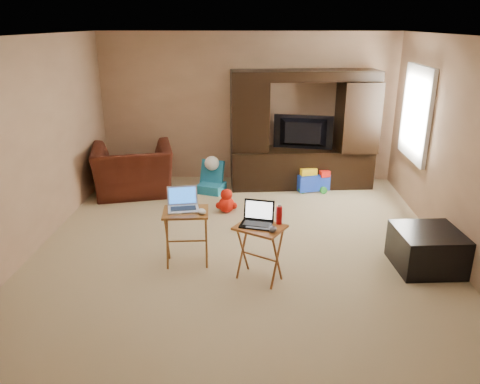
{
  "coord_description": "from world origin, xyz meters",
  "views": [
    {
      "loc": [
        0.21,
        -5.23,
        2.64
      ],
      "look_at": [
        0.0,
        -0.2,
        0.8
      ],
      "focal_mm": 35.0,
      "sensor_mm": 36.0,
      "label": 1
    }
  ],
  "objects_px": {
    "plush_toy": "(226,201)",
    "mouse_left": "(202,211)",
    "tray_table_right": "(260,253)",
    "mouse_right": "(273,229)",
    "recliner": "(133,170)",
    "water_bottle": "(279,215)",
    "child_rocker": "(211,177)",
    "laptop_left": "(183,200)",
    "television": "(303,133)",
    "laptop_right": "(256,215)",
    "ottoman": "(427,249)",
    "tray_table_left": "(187,238)",
    "entertainment_center": "(303,130)",
    "push_toy": "(312,179)"
  },
  "relations": [
    {
      "from": "tray_table_right",
      "to": "laptop_left",
      "type": "distance_m",
      "value": 1.03
    },
    {
      "from": "mouse_left",
      "to": "laptop_left",
      "type": "bearing_deg",
      "value": 155.56
    },
    {
      "from": "mouse_right",
      "to": "water_bottle",
      "type": "xyz_separation_m",
      "value": [
        0.07,
        0.2,
        0.07
      ]
    },
    {
      "from": "child_rocker",
      "to": "recliner",
      "type": "bearing_deg",
      "value": -156.52
    },
    {
      "from": "entertainment_center",
      "to": "water_bottle",
      "type": "relative_size",
      "value": 12.2
    },
    {
      "from": "recliner",
      "to": "push_toy",
      "type": "distance_m",
      "value": 2.92
    },
    {
      "from": "child_rocker",
      "to": "mouse_right",
      "type": "relative_size",
      "value": 4.04
    },
    {
      "from": "entertainment_center",
      "to": "tray_table_left",
      "type": "relative_size",
      "value": 3.59
    },
    {
      "from": "recliner",
      "to": "laptop_left",
      "type": "height_order",
      "value": "laptop_left"
    },
    {
      "from": "ottoman",
      "to": "mouse_right",
      "type": "distance_m",
      "value": 1.87
    },
    {
      "from": "tray_table_left",
      "to": "ottoman",
      "type": "bearing_deg",
      "value": -5.12
    },
    {
      "from": "plush_toy",
      "to": "ottoman",
      "type": "bearing_deg",
      "value": -32.99
    },
    {
      "from": "television",
      "to": "mouse_left",
      "type": "height_order",
      "value": "television"
    },
    {
      "from": "ottoman",
      "to": "laptop_left",
      "type": "xyz_separation_m",
      "value": [
        -2.75,
        0.0,
        0.55
      ]
    },
    {
      "from": "child_rocker",
      "to": "tray_table_right",
      "type": "height_order",
      "value": "tray_table_right"
    },
    {
      "from": "ottoman",
      "to": "laptop_right",
      "type": "distance_m",
      "value": 2.02
    },
    {
      "from": "mouse_right",
      "to": "laptop_left",
      "type": "bearing_deg",
      "value": 154.78
    },
    {
      "from": "television",
      "to": "plush_toy",
      "type": "height_order",
      "value": "television"
    },
    {
      "from": "tray_table_left",
      "to": "laptop_right",
      "type": "relative_size",
      "value": 2.0
    },
    {
      "from": "laptop_left",
      "to": "child_rocker",
      "type": "bearing_deg",
      "value": 76.64
    },
    {
      "from": "entertainment_center",
      "to": "laptop_left",
      "type": "height_order",
      "value": "entertainment_center"
    },
    {
      "from": "child_rocker",
      "to": "push_toy",
      "type": "relative_size",
      "value": 0.95
    },
    {
      "from": "tray_table_left",
      "to": "mouse_left",
      "type": "relative_size",
      "value": 4.92
    },
    {
      "from": "entertainment_center",
      "to": "laptop_left",
      "type": "relative_size",
      "value": 6.86
    },
    {
      "from": "child_rocker",
      "to": "plush_toy",
      "type": "height_order",
      "value": "child_rocker"
    },
    {
      "from": "tray_table_right",
      "to": "laptop_left",
      "type": "xyz_separation_m",
      "value": [
        -0.86,
        0.35,
        0.46
      ]
    },
    {
      "from": "entertainment_center",
      "to": "plush_toy",
      "type": "distance_m",
      "value": 1.88
    },
    {
      "from": "tray_table_right",
      "to": "ottoman",
      "type": "bearing_deg",
      "value": 39.74
    },
    {
      "from": "television",
      "to": "tray_table_right",
      "type": "relative_size",
      "value": 1.56
    },
    {
      "from": "television",
      "to": "recliner",
      "type": "relative_size",
      "value": 0.8
    },
    {
      "from": "tray_table_right",
      "to": "mouse_right",
      "type": "distance_m",
      "value": 0.38
    },
    {
      "from": "child_rocker",
      "to": "tray_table_right",
      "type": "relative_size",
      "value": 0.82
    },
    {
      "from": "laptop_right",
      "to": "water_bottle",
      "type": "bearing_deg",
      "value": 26.23
    },
    {
      "from": "plush_toy",
      "to": "laptop_left",
      "type": "bearing_deg",
      "value": -103.66
    },
    {
      "from": "push_toy",
      "to": "tray_table_left",
      "type": "xyz_separation_m",
      "value": [
        -1.7,
        -2.57,
        0.13
      ]
    },
    {
      "from": "recliner",
      "to": "water_bottle",
      "type": "distance_m",
      "value": 3.39
    },
    {
      "from": "push_toy",
      "to": "laptop_right",
      "type": "bearing_deg",
      "value": -125.06
    },
    {
      "from": "television",
      "to": "push_toy",
      "type": "height_order",
      "value": "television"
    },
    {
      "from": "laptop_right",
      "to": "laptop_left",
      "type": "bearing_deg",
      "value": 170.49
    },
    {
      "from": "water_bottle",
      "to": "tray_table_right",
      "type": "bearing_deg",
      "value": -158.2
    },
    {
      "from": "mouse_right",
      "to": "water_bottle",
      "type": "distance_m",
      "value": 0.22
    },
    {
      "from": "child_rocker",
      "to": "push_toy",
      "type": "xyz_separation_m",
      "value": [
        1.66,
        0.15,
        -0.05
      ]
    },
    {
      "from": "tray_table_right",
      "to": "mouse_right",
      "type": "xyz_separation_m",
      "value": [
        0.13,
        -0.12,
        0.34
      ]
    },
    {
      "from": "laptop_right",
      "to": "mouse_right",
      "type": "bearing_deg",
      "value": -27.28
    },
    {
      "from": "child_rocker",
      "to": "ottoman",
      "type": "distance_m",
      "value": 3.59
    },
    {
      "from": "plush_toy",
      "to": "tray_table_right",
      "type": "height_order",
      "value": "tray_table_right"
    },
    {
      "from": "plush_toy",
      "to": "mouse_left",
      "type": "xyz_separation_m",
      "value": [
        -0.15,
        -1.64,
        0.5
      ]
    },
    {
      "from": "tray_table_left",
      "to": "mouse_left",
      "type": "xyz_separation_m",
      "value": [
        0.19,
        -0.07,
        0.35
      ]
    },
    {
      "from": "child_rocker",
      "to": "tray_table_left",
      "type": "distance_m",
      "value": 2.42
    },
    {
      "from": "recliner",
      "to": "laptop_right",
      "type": "bearing_deg",
      "value": 112.72
    }
  ]
}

